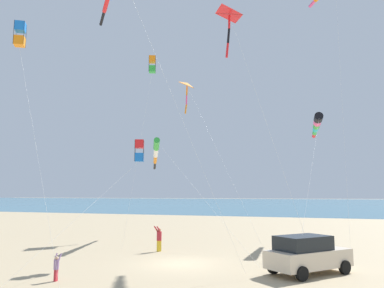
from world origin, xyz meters
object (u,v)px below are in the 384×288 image
Objects in this scene: kite_box_checkered_midright at (20,34)px; kite_box_striped_overhead at (139,151)px; parked_car at (307,254)px; kite_delta_long_streamer_right at (187,85)px; person_child_green_jacket at (56,266)px; kite_windsock_yellow_midlevel at (317,124)px; person_adult_flyer at (159,237)px; kite_delta_black_fish_shape at (230,14)px; kite_windsock_white_trailing at (156,151)px; cooler_box at (299,259)px; kite_box_orange_high_right at (152,65)px.

kite_box_striped_overhead is (4.41, -5.47, -6.44)m from kite_box_checkered_midright.
kite_box_checkered_midright reaches higher than parked_car.
kite_delta_long_streamer_right is at bearing -8.98° from kite_box_checkered_midright.
kite_windsock_yellow_midlevel is at bearing -30.81° from person_child_green_jacket.
kite_box_striped_overhead is at bearing -176.61° from person_adult_flyer.
kite_delta_black_fish_shape is at bearing -60.26° from kite_box_checkered_midright.
kite_delta_black_fish_shape is at bearing -130.24° from kite_windsock_white_trailing.
kite_delta_long_streamer_right is at bearing 41.69° from cooler_box.
kite_delta_black_fish_shape is 0.99× the size of kite_box_orange_high_right.
person_child_green_jacket is at bearing 170.88° from kite_box_striped_overhead.
person_child_green_jacket is 8.41m from kite_box_striped_overhead.
kite_windsock_white_trailing is at bearing 53.00° from parked_car.
kite_delta_black_fish_shape is at bearing -127.00° from kite_box_orange_high_right.
kite_windsock_white_trailing is (-6.31, 0.56, -7.56)m from kite_delta_long_streamer_right.
kite_box_striped_overhead is at bearing 103.79° from cooler_box.
kite_box_striped_overhead is at bearing -9.12° from person_child_green_jacket.
kite_box_orange_high_right reaches higher than kite_box_checkered_midright.
kite_delta_black_fish_shape is 1.24× the size of kite_windsock_white_trailing.
cooler_box is at bearing -76.21° from kite_box_striped_overhead.
kite_box_checkered_midright reaches higher than person_child_green_jacket.
parked_car is 11.16m from kite_box_striped_overhead.
kite_box_orange_high_right reaches higher than kite_box_striped_overhead.
kite_delta_long_streamer_right reaches higher than person_adult_flyer.
kite_windsock_white_trailing is at bearing 7.66° from person_child_green_jacket.
cooler_box is 0.04× the size of kite_box_orange_high_right.
kite_delta_long_streamer_right is at bearing 8.96° from kite_box_striped_overhead.
kite_delta_long_streamer_right is 0.99× the size of kite_delta_black_fish_shape.
person_adult_flyer is 6.61m from kite_box_striped_overhead.
parked_car is 2.61× the size of person_adult_flyer.
kite_box_striped_overhead is at bearing 85.91° from parked_car.
kite_delta_black_fish_shape reaches higher than kite_windsock_white_trailing.
kite_box_striped_overhead is (-15.12, -2.38, -8.58)m from kite_delta_long_streamer_right.
kite_windsock_white_trailing is 0.80× the size of kite_box_orange_high_right.
person_adult_flyer is 0.19× the size of kite_box_striped_overhead.
kite_delta_black_fish_shape is 13.38m from kite_windsock_white_trailing.
kite_box_orange_high_right is 1.73× the size of kite_box_striped_overhead.
kite_box_orange_high_right is (-0.64, 0.17, 7.57)m from kite_windsock_white_trailing.
person_child_green_jacket reaches higher than cooler_box.
cooler_box is 22.77m from kite_delta_long_streamer_right.
person_adult_flyer is at bearing -4.48° from person_child_green_jacket.
person_adult_flyer is 15.34m from kite_box_checkered_midright.
kite_box_checkered_midright is 23.50m from kite_windsock_yellow_midlevel.
kite_box_checkered_midright is (-7.98, 5.26, 12.01)m from person_adult_flyer.
person_child_green_jacket is at bearing 116.47° from parked_car.
kite_windsock_white_trailing is (9.50, 12.60, 6.56)m from parked_car.
kite_windsock_white_trailing is 13.96m from kite_windsock_yellow_midlevel.
kite_windsock_yellow_midlevel is 1.95× the size of kite_box_striped_overhead.
kite_box_checkered_midright reaches higher than cooler_box.
cooler_box is 14.31m from kite_windsock_yellow_midlevel.
kite_delta_long_streamer_right reaches higher than kite_windsock_white_trailing.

